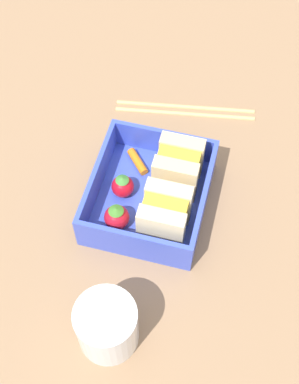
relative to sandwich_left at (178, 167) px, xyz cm
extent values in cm
cube|color=#957150|center=(3.56, -2.80, -5.23)|extent=(120.00, 120.00, 2.00)
cube|color=blue|center=(3.56, -2.80, -3.63)|extent=(16.04, 14.25, 1.20)
cube|color=blue|center=(3.56, 4.02, -0.90)|extent=(16.04, 0.60, 4.27)
cube|color=blue|center=(3.56, -9.63, -0.90)|extent=(16.04, 0.60, 4.27)
cube|color=blue|center=(-4.16, -2.80, -0.90)|extent=(0.60, 13.05, 4.27)
cube|color=blue|center=(11.28, -2.80, -0.90)|extent=(0.60, 13.05, 4.27)
cube|color=beige|center=(-1.89, 0.00, 0.00)|extent=(1.89, 5.60, 6.07)
cube|color=yellow|center=(0.00, 0.00, 0.00)|extent=(1.89, 5.15, 5.58)
cube|color=beige|center=(1.89, 0.00, 0.00)|extent=(1.89, 5.60, 6.07)
cube|color=beige|center=(5.23, 0.00, 0.00)|extent=(1.89, 5.60, 6.07)
cube|color=yellow|center=(7.12, 0.00, 0.00)|extent=(1.89, 5.15, 5.58)
cube|color=beige|center=(9.01, 0.00, 0.00)|extent=(1.89, 5.60, 6.07)
cylinder|color=orange|center=(-1.24, -5.69, -2.49)|extent=(3.72, 3.51, 1.10)
sphere|color=red|center=(3.82, -6.30, -1.60)|extent=(2.87, 2.87, 2.87)
cone|color=#438838|center=(3.82, -6.30, 0.14)|extent=(1.72, 1.72, 0.60)
sphere|color=red|center=(8.13, -5.73, -1.48)|extent=(3.12, 3.12, 3.12)
cone|color=#43822B|center=(8.13, -5.73, 0.38)|extent=(1.87, 1.87, 0.60)
cylinder|color=tan|center=(-13.57, -1.86, -3.88)|extent=(3.91, 19.94, 0.70)
cylinder|color=tan|center=(-12.27, -1.65, -3.88)|extent=(3.91, 19.94, 0.70)
cylinder|color=white|center=(21.55, -3.10, -0.69)|extent=(6.72, 6.72, 7.08)
camera|label=1|loc=(38.03, 6.16, 55.07)|focal=50.00mm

